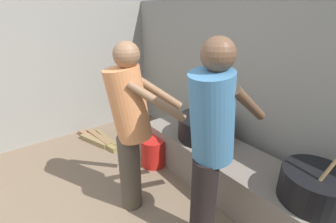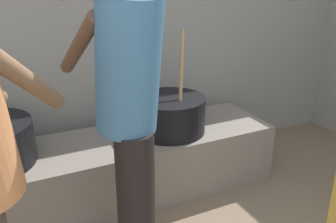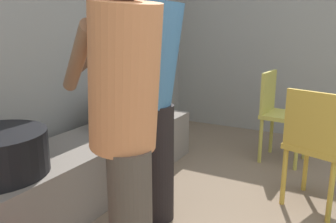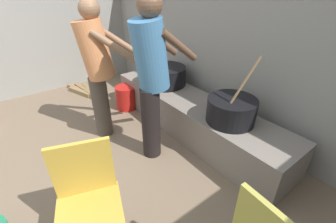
{
  "view_description": "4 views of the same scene",
  "coord_description": "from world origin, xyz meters",
  "px_view_note": "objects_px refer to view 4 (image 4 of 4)",
  "views": [
    {
      "loc": [
        1.05,
        0.2,
        1.79
      ],
      "look_at": [
        -0.31,
        1.24,
        1.07
      ],
      "focal_mm": 25.2,
      "sensor_mm": 36.0,
      "label": 1
    },
    {
      "loc": [
        -0.49,
        -0.25,
        1.54
      ],
      "look_at": [
        0.16,
        1.07,
        0.97
      ],
      "focal_mm": 39.63,
      "sensor_mm": 36.0,
      "label": 2
    },
    {
      "loc": [
        -1.78,
        0.2,
        1.28
      ],
      "look_at": [
        0.25,
        1.31,
        0.72
      ],
      "focal_mm": 36.64,
      "sensor_mm": 36.0,
      "label": 3
    },
    {
      "loc": [
        1.8,
        0.2,
        1.71
      ],
      "look_at": [
        0.32,
        1.33,
        0.64
      ],
      "focal_mm": 24.12,
      "sensor_mm": 36.0,
      "label": 4
    }
  ],
  "objects_px": {
    "cooking_pot_secondary": "(165,76)",
    "cook_in_orange_shirt": "(97,65)",
    "cooking_pot_main": "(231,110)",
    "cook_in_blue_shirt": "(152,73)",
    "bucket_red_plastic": "(126,97)",
    "chair_yellow": "(89,202)"
  },
  "relations": [
    {
      "from": "cooking_pot_main",
      "to": "chair_yellow",
      "type": "height_order",
      "value": "cooking_pot_main"
    },
    {
      "from": "cook_in_blue_shirt",
      "to": "cook_in_orange_shirt",
      "type": "relative_size",
      "value": 1.04
    },
    {
      "from": "cook_in_blue_shirt",
      "to": "cook_in_orange_shirt",
      "type": "bearing_deg",
      "value": -158.67
    },
    {
      "from": "cooking_pot_main",
      "to": "cook_in_blue_shirt",
      "type": "distance_m",
      "value": 0.89
    },
    {
      "from": "cooking_pot_main",
      "to": "cooking_pot_secondary",
      "type": "bearing_deg",
      "value": 177.66
    },
    {
      "from": "cooking_pot_secondary",
      "to": "bucket_red_plastic",
      "type": "relative_size",
      "value": 1.67
    },
    {
      "from": "cooking_pot_secondary",
      "to": "cook_in_orange_shirt",
      "type": "xyz_separation_m",
      "value": [
        0.0,
        -0.93,
        0.34
      ]
    },
    {
      "from": "cooking_pot_main",
      "to": "cook_in_orange_shirt",
      "type": "distance_m",
      "value": 1.53
    },
    {
      "from": "cook_in_orange_shirt",
      "to": "chair_yellow",
      "type": "bearing_deg",
      "value": -26.71
    },
    {
      "from": "bucket_red_plastic",
      "to": "cooking_pot_main",
      "type": "bearing_deg",
      "value": 12.23
    },
    {
      "from": "bucket_red_plastic",
      "to": "cook_in_blue_shirt",
      "type": "bearing_deg",
      "value": -12.76
    },
    {
      "from": "cook_in_blue_shirt",
      "to": "bucket_red_plastic",
      "type": "relative_size",
      "value": 4.67
    },
    {
      "from": "cooking_pot_main",
      "to": "cook_in_orange_shirt",
      "type": "relative_size",
      "value": 0.45
    },
    {
      "from": "cook_in_orange_shirt",
      "to": "bucket_red_plastic",
      "type": "bearing_deg",
      "value": 130.67
    },
    {
      "from": "cook_in_blue_shirt",
      "to": "bucket_red_plastic",
      "type": "xyz_separation_m",
      "value": [
        -1.13,
        0.26,
        -0.78
      ]
    },
    {
      "from": "cooking_pot_secondary",
      "to": "bucket_red_plastic",
      "type": "height_order",
      "value": "cooking_pot_secondary"
    },
    {
      "from": "chair_yellow",
      "to": "cooking_pot_main",
      "type": "bearing_deg",
      "value": 94.98
    },
    {
      "from": "cooking_pot_secondary",
      "to": "cook_in_blue_shirt",
      "type": "distance_m",
      "value": 1.03
    },
    {
      "from": "cooking_pot_main",
      "to": "bucket_red_plastic",
      "type": "bearing_deg",
      "value": -167.77
    },
    {
      "from": "cooking_pot_secondary",
      "to": "cook_in_orange_shirt",
      "type": "height_order",
      "value": "cook_in_orange_shirt"
    },
    {
      "from": "cook_in_orange_shirt",
      "to": "cooking_pot_main",
      "type": "bearing_deg",
      "value": 36.2
    },
    {
      "from": "cooking_pot_secondary",
      "to": "chair_yellow",
      "type": "xyz_separation_m",
      "value": [
        1.35,
        -1.61,
        -0.08
      ]
    }
  ]
}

